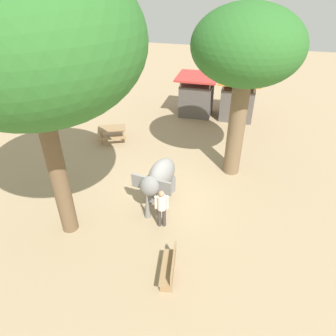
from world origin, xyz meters
name	(u,v)px	position (x,y,z in m)	size (l,w,h in m)	color
ground_plane	(162,196)	(0.00, 0.00, 0.00)	(60.00, 60.00, 0.00)	tan
elephant	(159,178)	(-0.07, -0.22, 1.08)	(1.64, 2.46, 1.69)	slate
person_handler	(162,206)	(0.43, -1.69, 0.95)	(0.50, 0.32, 1.62)	#3F3833
shade_tree_main	(27,42)	(-2.84, -2.65, 6.58)	(6.34, 5.81, 8.86)	brown
shade_tree_secondary	(247,50)	(2.65, 2.69, 5.54)	(4.34, 3.97, 7.23)	brown
wooden_bench	(170,267)	(1.28, -3.86, 0.47)	(0.59, 1.44, 0.88)	#9E7A51
picnic_table_near	(112,131)	(-4.02, 4.20, 0.59)	(1.96, 1.95, 0.78)	#9E7A51
market_stall_red	(196,97)	(-0.15, 9.03, 1.14)	(2.50, 2.50, 2.52)	#59514C
market_stall_orange	(237,101)	(2.45, 9.03, 1.14)	(2.50, 2.50, 2.52)	#59514C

